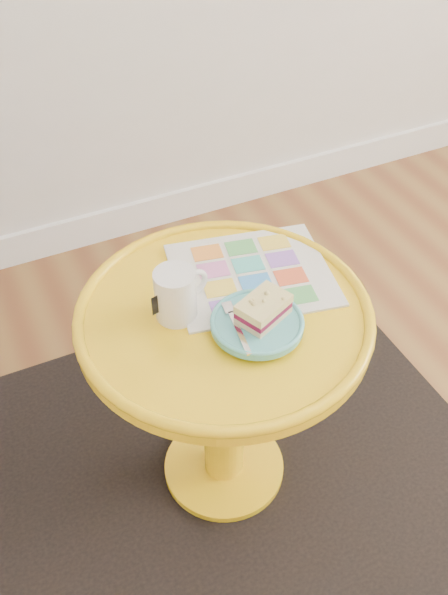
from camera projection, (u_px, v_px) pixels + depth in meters
name	position (u px, v px, depth m)	size (l,w,h in m)	color
room_walls	(15.00, 519.00, 1.53)	(4.00, 4.00, 4.00)	silver
rug	(224.00, 469.00, 1.69)	(1.30, 1.10, 0.01)	black
side_table	(224.00, 365.00, 1.42)	(0.59, 0.59, 0.56)	yellow
newspaper	(252.00, 274.00, 1.39)	(0.33, 0.28, 0.01)	silver
mug	(177.00, 293.00, 1.27)	(0.12, 0.08, 0.11)	white
plate	(257.00, 324.00, 1.26)	(0.18, 0.18, 0.02)	#54B0B2
cake_slice	(263.00, 309.00, 1.25)	(0.12, 0.10, 0.04)	#D3BC8C
fork	(236.00, 325.00, 1.24)	(0.04, 0.14, 0.00)	silver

